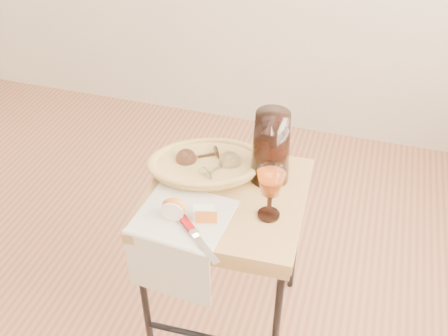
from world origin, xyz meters
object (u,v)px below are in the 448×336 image
(wine_goblet, at_px, (270,194))
(apple_half, at_px, (174,207))
(tea_towel, at_px, (184,216))
(goblet_lying_b, at_px, (219,167))
(goblet_lying_a, at_px, (199,157))
(bread_basket, at_px, (207,166))
(table_knife, at_px, (196,235))
(pitcher, at_px, (271,147))
(side_table, at_px, (226,262))

(wine_goblet, xyz_separation_m, apple_half, (-0.27, -0.09, -0.05))
(tea_towel, relative_size, goblet_lying_b, 2.32)
(goblet_lying_a, height_order, apple_half, goblet_lying_a)
(bread_basket, height_order, table_knife, bread_basket)
(pitcher, bearing_deg, table_knife, -111.19)
(side_table, xyz_separation_m, goblet_lying_a, (-0.12, 0.10, 0.37))
(wine_goblet, bearing_deg, goblet_lying_a, 149.81)
(wine_goblet, bearing_deg, apple_half, -161.64)
(goblet_lying_b, height_order, wine_goblet, wine_goblet)
(goblet_lying_a, xyz_separation_m, wine_goblet, (0.28, -0.16, 0.04))
(wine_goblet, bearing_deg, side_table, 159.02)
(wine_goblet, xyz_separation_m, table_knife, (-0.18, -0.16, -0.07))
(table_knife, bearing_deg, goblet_lying_b, 135.37)
(pitcher, distance_m, table_knife, 0.38)
(apple_half, bearing_deg, wine_goblet, 12.67)
(side_table, relative_size, table_knife, 2.90)
(goblet_lying_a, bearing_deg, pitcher, 151.88)
(goblet_lying_a, bearing_deg, bread_basket, 120.50)
(wine_goblet, distance_m, apple_half, 0.29)
(tea_towel, distance_m, pitcher, 0.36)
(tea_towel, distance_m, apple_half, 0.05)
(tea_towel, xyz_separation_m, goblet_lying_a, (-0.03, 0.24, 0.04))
(wine_goblet, bearing_deg, pitcher, 102.67)
(bread_basket, relative_size, goblet_lying_a, 3.00)
(pitcher, distance_m, wine_goblet, 0.19)
(table_knife, bearing_deg, side_table, 125.15)
(goblet_lying_b, bearing_deg, apple_half, -167.89)
(goblet_lying_b, bearing_deg, side_table, -116.62)
(goblet_lying_a, relative_size, table_knife, 0.52)
(side_table, height_order, bread_basket, bread_basket)
(wine_goblet, distance_m, table_knife, 0.25)
(side_table, height_order, pitcher, pitcher)
(bread_basket, relative_size, goblet_lying_b, 2.92)
(pitcher, bearing_deg, goblet_lying_a, -173.90)
(tea_towel, height_order, pitcher, pitcher)
(side_table, relative_size, goblet_lying_b, 5.41)
(side_table, relative_size, pitcher, 2.22)
(bread_basket, xyz_separation_m, table_knife, (0.07, -0.30, -0.01))
(side_table, relative_size, apple_half, 8.62)
(side_table, bearing_deg, table_knife, -97.06)
(bread_basket, relative_size, table_knife, 1.57)
(wine_goblet, height_order, apple_half, wine_goblet)
(wine_goblet, relative_size, apple_half, 2.36)
(bread_basket, bearing_deg, goblet_lying_a, 131.34)
(side_table, distance_m, wine_goblet, 0.44)
(goblet_lying_a, xyz_separation_m, table_knife, (0.10, -0.32, -0.03))
(pitcher, relative_size, wine_goblet, 1.64)
(bread_basket, relative_size, pitcher, 1.20)
(goblet_lying_a, bearing_deg, tea_towel, 64.70)
(pitcher, distance_m, apple_half, 0.37)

